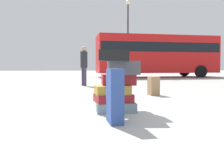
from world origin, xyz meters
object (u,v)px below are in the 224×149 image
object	(u,v)px
suitcase_tower	(116,85)
suitcase_brown_left_side	(154,86)
parked_bus	(157,53)
person_bearded_onlooker	(84,62)
suitcase_navy_behind_tower	(115,96)
lamp_post	(128,27)

from	to	relation	value
suitcase_tower	suitcase_brown_left_side	world-z (taller)	suitcase_tower
suitcase_brown_left_side	parked_bus	xyz separation A→B (m)	(3.52, 10.69, 1.56)
person_bearded_onlooker	parked_bus	distance (m)	9.18
suitcase_tower	suitcase_navy_behind_tower	size ratio (longest dim) A/B	1.40
suitcase_navy_behind_tower	suitcase_brown_left_side	world-z (taller)	suitcase_navy_behind_tower
suitcase_brown_left_side	parked_bus	size ratio (longest dim) A/B	0.06
lamp_post	suitcase_navy_behind_tower	bearing A→B (deg)	-101.37
suitcase_tower	lamp_post	size ratio (longest dim) A/B	0.18
suitcase_navy_behind_tower	parked_bus	size ratio (longest dim) A/B	0.08
parked_bus	suitcase_navy_behind_tower	bearing A→B (deg)	-113.84
suitcase_brown_left_side	person_bearded_onlooker	distance (m)	4.04
suitcase_brown_left_side	parked_bus	distance (m)	11.36
suitcase_navy_behind_tower	parked_bus	xyz separation A→B (m)	(5.03, 13.71, 1.43)
parked_bus	lamp_post	world-z (taller)	lamp_post
suitcase_tower	suitcase_navy_behind_tower	bearing A→B (deg)	-99.32
suitcase_brown_left_side	person_bearded_onlooker	xyz separation A→B (m)	(-2.02, 3.42, 0.73)
suitcase_tower	suitcase_brown_left_side	xyz separation A→B (m)	(1.38, 2.19, -0.22)
suitcase_tower	parked_bus	xyz separation A→B (m)	(4.90, 12.88, 1.34)
suitcase_tower	suitcase_navy_behind_tower	xyz separation A→B (m)	(-0.14, -0.83, -0.09)
suitcase_brown_left_side	lamp_post	distance (m)	11.91
suitcase_navy_behind_tower	lamp_post	bearing A→B (deg)	73.92
suitcase_navy_behind_tower	lamp_post	size ratio (longest dim) A/B	0.13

